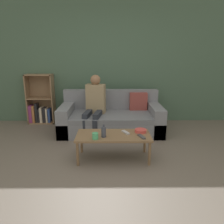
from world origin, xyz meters
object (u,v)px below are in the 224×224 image
at_px(snack_bowl, 141,131).
at_px(bottle, 104,132).
at_px(tv_remote_0, 126,132).
at_px(cup_near, 95,136).
at_px(person_adult, 95,101).
at_px(coffee_table, 113,137).
at_px(tv_remote_1, 142,137).
at_px(couch, 111,118).
at_px(bookshelf, 41,105).

xyz_separation_m(snack_bowl, bottle, (-0.55, -0.19, 0.06)).
bearing_deg(tv_remote_0, cup_near, -179.11).
distance_m(person_adult, tv_remote_0, 1.22).
bearing_deg(person_adult, snack_bowl, -44.10).
relative_size(coffee_table, tv_remote_1, 6.14).
relative_size(person_adult, tv_remote_0, 6.53).
distance_m(cup_near, bottle, 0.14).
distance_m(couch, cup_near, 1.42).
relative_size(snack_bowl, bottle, 0.95).
xyz_separation_m(person_adult, snack_bowl, (0.75, -1.04, -0.23)).
relative_size(bookshelf, tv_remote_1, 6.20).
height_order(tv_remote_0, bottle, bottle).
distance_m(cup_near, tv_remote_0, 0.49).
relative_size(couch, bottle, 10.80).
bearing_deg(tv_remote_1, cup_near, 165.30).
distance_m(person_adult, tv_remote_1, 1.47).
bearing_deg(person_adult, couch, 25.93).
distance_m(cup_near, tv_remote_1, 0.65).
height_order(person_adult, tv_remote_0, person_adult).
bearing_deg(person_adult, coffee_table, -63.33).
xyz_separation_m(couch, tv_remote_0, (0.21, -1.16, 0.13)).
height_order(coffee_table, tv_remote_1, tv_remote_1).
bearing_deg(couch, tv_remote_1, -72.66).
relative_size(coffee_table, person_adult, 0.95).
xyz_separation_m(cup_near, bottle, (0.11, 0.08, 0.03)).
bearing_deg(coffee_table, tv_remote_0, 17.92).
bearing_deg(cup_near, couch, 80.52).
height_order(snack_bowl, bottle, bottle).
height_order(couch, coffee_table, couch).
xyz_separation_m(person_adult, tv_remote_0, (0.53, -1.07, -0.24)).
bearing_deg(snack_bowl, bottle, -161.00).
distance_m(coffee_table, tv_remote_1, 0.42).
distance_m(person_adult, snack_bowl, 1.30).
distance_m(couch, coffee_table, 1.23).
height_order(tv_remote_1, snack_bowl, snack_bowl).
height_order(bookshelf, tv_remote_1, bookshelf).
xyz_separation_m(coffee_table, tv_remote_1, (0.40, -0.11, 0.05)).
bearing_deg(bookshelf, tv_remote_1, -43.59).
xyz_separation_m(person_adult, bottle, (0.20, -1.22, -0.17)).
distance_m(snack_bowl, bottle, 0.58).
bearing_deg(couch, tv_remote_0, -80.01).
distance_m(tv_remote_0, bottle, 0.36).
bearing_deg(couch, coffee_table, -89.04).
bearing_deg(snack_bowl, bookshelf, 139.92).
height_order(coffee_table, cup_near, cup_near).
relative_size(cup_near, bottle, 0.49).
bearing_deg(couch, bookshelf, 160.23).
distance_m(tv_remote_0, tv_remote_1, 0.27).
xyz_separation_m(person_adult, tv_remote_1, (0.74, -1.25, -0.24)).
xyz_separation_m(bookshelf, bottle, (1.47, -1.89, 0.05)).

